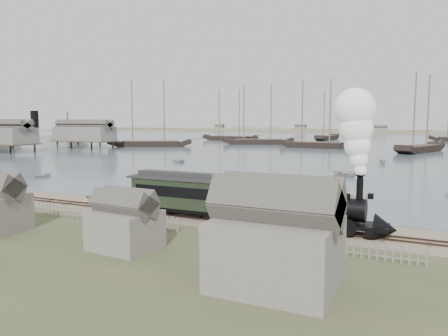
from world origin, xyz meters
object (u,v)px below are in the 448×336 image
at_px(steamship, 35,129).
at_px(passenger_coach, 201,194).
at_px(beached_dinghy, 102,198).
at_px(locomotive, 349,170).

bearing_deg(steamship, passenger_coach, -105.31).
bearing_deg(passenger_coach, beached_dinghy, 170.81).
xyz_separation_m(passenger_coach, steamship, (-91.18, 62.38, 3.39)).
xyz_separation_m(locomotive, steamship, (-103.42, 62.38, 0.76)).
height_order(beached_dinghy, steamship, steamship).
bearing_deg(locomotive, beached_dinghy, 175.29).
height_order(passenger_coach, steamship, steamship).
bearing_deg(beached_dinghy, passenger_coach, -92.24).
distance_m(locomotive, steamship, 120.78).
relative_size(locomotive, passenger_coach, 0.75).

